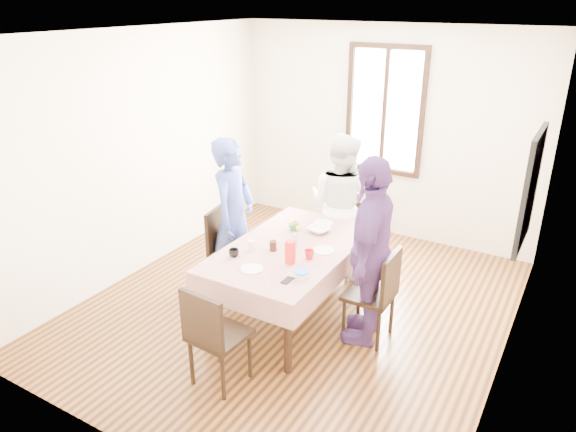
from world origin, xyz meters
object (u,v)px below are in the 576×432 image
Objects in this scene: chair_far at (340,233)px; chair_near at (219,334)px; person_right at (370,251)px; chair_right at (369,294)px; person_far at (341,205)px; person_left at (233,217)px; dining_table at (291,282)px; chair_left at (233,250)px.

chair_far is 2.30m from chair_near.
person_right is (0.79, 1.20, 0.43)m from chair_near.
person_far reaches higher than chair_right.
chair_far is at bearing 36.39° from chair_right.
chair_right is 1.65m from person_left.
person_left reaches higher than dining_table.
dining_table is 1.84× the size of chair_far.
dining_table is at bearing 89.10° from chair_far.
person_left reaches higher than chair_right.
person_left is at bearing 125.15° from chair_near.
chair_right is at bearing 3.70° from dining_table.
dining_table is 1.84× the size of chair_left.
chair_left and chair_right have the same top height.
person_right reaches higher than dining_table.
person_far is (0.00, 2.28, 0.36)m from chair_near.
person_left reaches higher than person_far.
chair_near is 2.31m from person_far.
chair_far is 1.00× the size of chair_near.
person_right reaches higher than chair_near.
person_far is at bearing 130.95° from chair_left.
person_far reaches higher than chair_far.
dining_table is at bearing 94.10° from chair_near.
chair_right is (1.62, -0.10, 0.00)m from chair_left.
chair_left and chair_near have the same top height.
dining_table is 0.93m from person_left.
person_far is (0.00, -0.02, 0.36)m from chair_far.
person_far reaches higher than chair_left.
chair_near is at bearing -43.00° from person_right.
chair_left is at bearing 80.74° from person_left.
chair_far is (0.81, 0.99, 0.00)m from chair_left.
chair_left is 1.31m from person_far.
person_right reaches higher than person_left.
person_far is at bearing -153.65° from person_right.
person_right is (1.60, -0.10, 0.43)m from chair_left.
dining_table is 1.15m from chair_near.
chair_left is 1.00× the size of chair_near.
person_left reaches higher than chair_near.
person_left is (-0.79, 0.16, 0.47)m from dining_table.
dining_table is at bearing -96.00° from person_right.
chair_left reaches higher than dining_table.
person_left reaches higher than chair_far.
person_left is at bearing 86.28° from chair_right.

